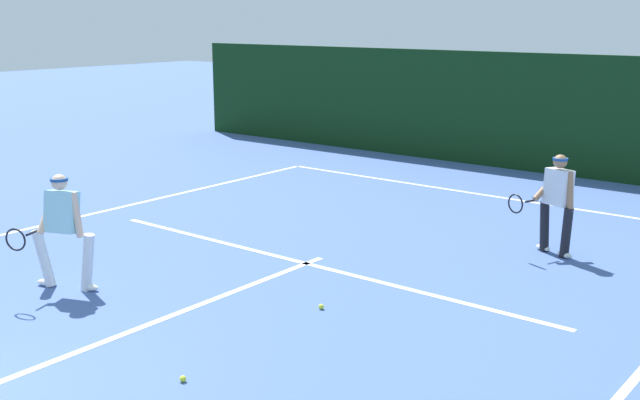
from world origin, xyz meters
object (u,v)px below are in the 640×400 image
player_near (62,227)px  tennis_ball_extra (321,307)px  player_far (556,200)px  tennis_ball (183,379)px

player_near → tennis_ball_extra: bearing=-175.8°
player_near → player_far: player_near is taller
player_near → tennis_ball_extra: 3.53m
tennis_ball → tennis_ball_extra: bearing=93.2°
player_far → tennis_ball_extra: (-1.35, -3.93, -0.80)m
player_far → tennis_ball: (-1.22, -6.29, -0.80)m
player_near → tennis_ball: player_near is taller
player_far → tennis_ball: size_ratio=23.13×
tennis_ball_extra → tennis_ball: bearing=-86.8°
tennis_ball_extra → player_far: bearing=71.1°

